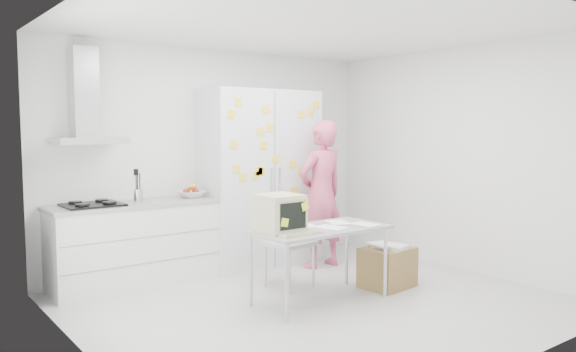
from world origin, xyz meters
TOP-DOWN VIEW (x-y plane):
  - floor at (0.00, 0.00)m, footprint 4.50×4.00m
  - walls at (0.00, 0.72)m, footprint 4.52×4.01m
  - ceiling at (0.00, 0.00)m, footprint 4.50×4.00m
  - counter_run at (-1.20, 1.70)m, footprint 1.84×0.63m
  - range_hood at (-1.65, 1.84)m, footprint 0.70×0.48m
  - tall_cabinet at (0.45, 1.67)m, footprint 1.50×0.68m
  - person at (0.97, 1.08)m, footprint 0.69×0.47m
  - desk at (-0.25, 0.04)m, footprint 1.39×0.71m
  - chair at (0.09, 0.68)m, footprint 0.51×0.51m
  - cardboard_box at (0.96, -0.04)m, footprint 0.59×0.49m

SIDE VIEW (x-z plane):
  - floor at x=0.00m, z-range -0.02..0.00m
  - cardboard_box at x=0.96m, z-range -0.01..0.46m
  - counter_run at x=-1.20m, z-range -0.17..1.11m
  - chair at x=0.09m, z-range 0.07..1.08m
  - desk at x=-0.25m, z-range 0.29..1.39m
  - person at x=0.97m, z-range 0.00..1.82m
  - tall_cabinet at x=0.45m, z-range 0.00..2.20m
  - walls at x=0.00m, z-range 0.00..2.70m
  - range_hood at x=-1.65m, z-range 1.45..2.46m
  - ceiling at x=0.00m, z-range 2.69..2.71m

